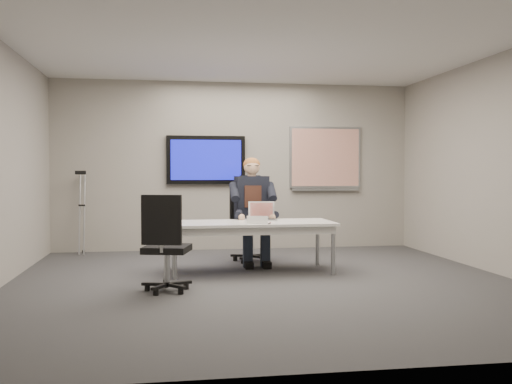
{
  "coord_description": "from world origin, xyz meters",
  "views": [
    {
      "loc": [
        -1.15,
        -6.52,
        1.3
      ],
      "look_at": [
        0.01,
        0.87,
        1.04
      ],
      "focal_mm": 40.0,
      "sensor_mm": 36.0,
      "label": 1
    }
  ],
  "objects": [
    {
      "name": "office_chair_near",
      "position": [
        -1.16,
        -0.33,
        0.33
      ],
      "size": [
        0.62,
        0.62,
        1.06
      ],
      "rotation": [
        0.0,
        0.0,
        2.89
      ],
      "color": "black",
      "rests_on": "ground"
    },
    {
      "name": "floor",
      "position": [
        0.0,
        0.0,
        0.0
      ],
      "size": [
        6.0,
        6.0,
        0.02
      ],
      "primitive_type": "cube",
      "color": "#38383A",
      "rests_on": "ground"
    },
    {
      "name": "seated_person",
      "position": [
        0.06,
        1.4,
        0.61
      ],
      "size": [
        0.49,
        0.84,
        1.51
      ],
      "rotation": [
        0.0,
        0.0,
        0.09
      ],
      "color": "#212837",
      "rests_on": "office_chair_far"
    },
    {
      "name": "office_chair_far",
      "position": [
        0.05,
        1.68,
        0.35
      ],
      "size": [
        0.68,
        0.68,
        1.13
      ],
      "rotation": [
        0.0,
        0.0,
        0.31
      ],
      "color": "black",
      "rests_on": "ground"
    },
    {
      "name": "crutch",
      "position": [
        -2.48,
        2.81,
        0.68
      ],
      "size": [
        0.34,
        0.57,
        1.38
      ],
      "primitive_type": null,
      "rotation": [
        -0.17,
        0.0,
        -0.31
      ],
      "color": "#ABADB3",
      "rests_on": "ground"
    },
    {
      "name": "pen",
      "position": [
        0.12,
        0.44,
        0.66
      ],
      "size": [
        0.06,
        0.15,
        0.01
      ],
      "primitive_type": "cylinder",
      "rotation": [
        0.0,
        1.57,
        1.21
      ],
      "color": "black",
      "rests_on": "conference_table"
    },
    {
      "name": "whiteboard",
      "position": [
        1.55,
        2.97,
        1.53
      ],
      "size": [
        1.25,
        0.08,
        1.1
      ],
      "color": "#999CA1",
      "rests_on": "wall_back"
    },
    {
      "name": "wall_right",
      "position": [
        3.0,
        0.0,
        1.4
      ],
      "size": [
        0.02,
        6.0,
        2.8
      ],
      "primitive_type": "cube",
      "color": "#9A958B",
      "rests_on": "ground"
    },
    {
      "name": "conference_table",
      "position": [
        -0.07,
        0.75,
        0.58
      ],
      "size": [
        2.13,
        0.9,
        0.65
      ],
      "rotation": [
        0.0,
        0.0,
        0.01
      ],
      "color": "white",
      "rests_on": "ground"
    },
    {
      "name": "name_tent",
      "position": [
        -0.04,
        0.45,
        0.7
      ],
      "size": [
        0.26,
        0.12,
        0.1
      ],
      "primitive_type": null,
      "rotation": [
        0.0,
        0.0,
        -0.2
      ],
      "color": "silver",
      "rests_on": "conference_table"
    },
    {
      "name": "wall_back",
      "position": [
        0.0,
        3.0,
        1.4
      ],
      "size": [
        6.0,
        0.02,
        2.8
      ],
      "primitive_type": "cube",
      "color": "#9A958B",
      "rests_on": "ground"
    },
    {
      "name": "ceiling",
      "position": [
        0.0,
        0.0,
        2.8
      ],
      "size": [
        6.0,
        6.0,
        0.02
      ],
      "primitive_type": "cube",
      "color": "silver",
      "rests_on": "wall_back"
    },
    {
      "name": "tv_display",
      "position": [
        -0.5,
        2.95,
        1.5
      ],
      "size": [
        1.3,
        0.09,
        0.8
      ],
      "color": "black",
      "rests_on": "wall_back"
    },
    {
      "name": "laptop",
      "position": [
        0.12,
        0.99,
        0.72
      ],
      "size": [
        0.38,
        0.38,
        0.25
      ],
      "rotation": [
        0.0,
        0.0,
        -0.16
      ],
      "color": "#B6B6B8",
      "rests_on": "conference_table"
    },
    {
      "name": "wall_front",
      "position": [
        0.0,
        -3.0,
        1.4
      ],
      "size": [
        6.0,
        0.02,
        2.8
      ],
      "primitive_type": "cube",
      "color": "#9A958B",
      "rests_on": "ground"
    }
  ]
}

